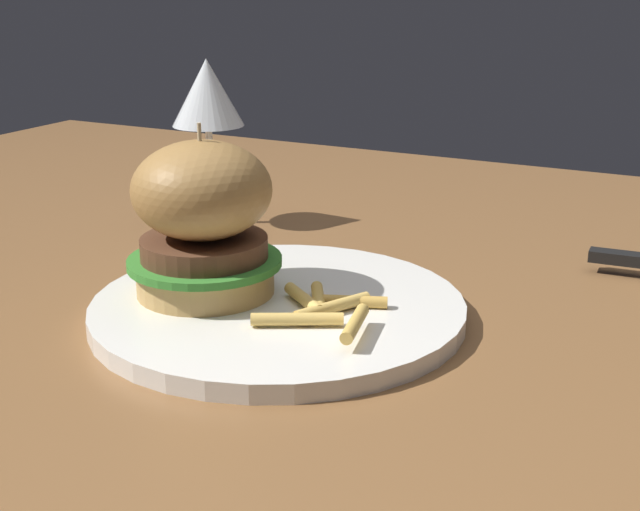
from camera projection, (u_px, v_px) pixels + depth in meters
dining_table at (333, 333)px, 0.85m from camera, size 1.46×0.91×0.74m
main_plate at (278, 309)px, 0.67m from camera, size 0.28×0.28×0.01m
burger_sandwich at (203, 218)px, 0.67m from camera, size 0.12×0.12×0.13m
fries_pile at (326, 308)px, 0.64m from camera, size 0.09×0.09×0.02m
wine_glass at (208, 100)px, 0.88m from camera, size 0.07×0.07×0.17m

